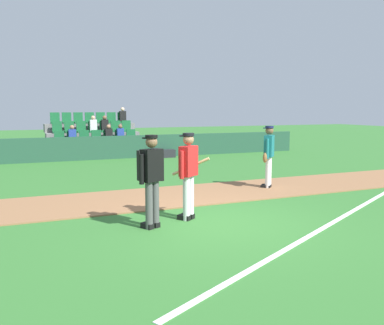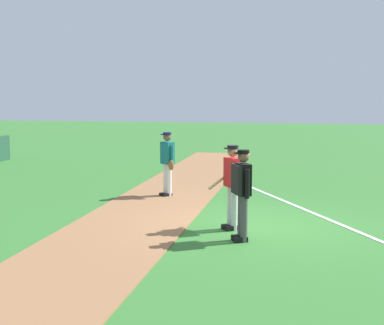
{
  "view_description": "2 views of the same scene",
  "coord_description": "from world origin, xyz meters",
  "px_view_note": "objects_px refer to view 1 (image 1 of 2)",
  "views": [
    {
      "loc": [
        -3.58,
        -7.24,
        2.24
      ],
      "look_at": [
        0.33,
        1.86,
        0.96
      ],
      "focal_mm": 39.19,
      "sensor_mm": 36.0,
      "label": 1
    },
    {
      "loc": [
        -11.78,
        -1.0,
        2.84
      ],
      "look_at": [
        0.53,
        1.44,
        1.27
      ],
      "focal_mm": 52.77,
      "sensor_mm": 36.0,
      "label": 2
    }
  ],
  "objects_px": {
    "runner_teal_jersey": "(269,155)",
    "equipment_bag": "(165,154)",
    "umpire_home_plate": "(151,176)",
    "batter_red_jersey": "(188,172)"
  },
  "relations": [
    {
      "from": "batter_red_jersey",
      "to": "runner_teal_jersey",
      "type": "xyz_separation_m",
      "value": [
        3.35,
        2.19,
        -0.01
      ]
    },
    {
      "from": "batter_red_jersey",
      "to": "umpire_home_plate",
      "type": "xyz_separation_m",
      "value": [
        -0.88,
        -0.29,
        0.03
      ]
    },
    {
      "from": "batter_red_jersey",
      "to": "equipment_bag",
      "type": "relative_size",
      "value": 1.96
    },
    {
      "from": "umpire_home_plate",
      "to": "equipment_bag",
      "type": "bearing_deg",
      "value": 69.12
    },
    {
      "from": "batter_red_jersey",
      "to": "umpire_home_plate",
      "type": "relative_size",
      "value": 1.0
    },
    {
      "from": "equipment_bag",
      "to": "batter_red_jersey",
      "type": "bearing_deg",
      "value": -107.12
    },
    {
      "from": "runner_teal_jersey",
      "to": "equipment_bag",
      "type": "bearing_deg",
      "value": 91.05
    },
    {
      "from": "umpire_home_plate",
      "to": "runner_teal_jersey",
      "type": "height_order",
      "value": "same"
    },
    {
      "from": "runner_teal_jersey",
      "to": "equipment_bag",
      "type": "height_order",
      "value": "runner_teal_jersey"
    },
    {
      "from": "batter_red_jersey",
      "to": "equipment_bag",
      "type": "xyz_separation_m",
      "value": [
        3.2,
        10.39,
        -0.79
      ]
    }
  ]
}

